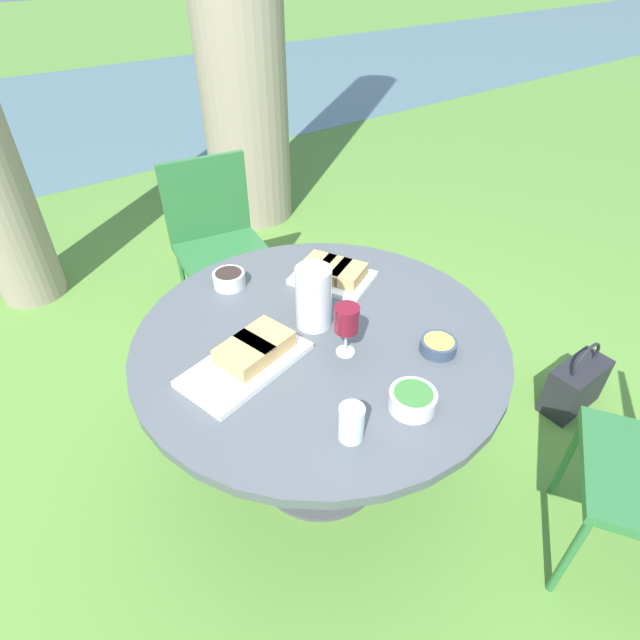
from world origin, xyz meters
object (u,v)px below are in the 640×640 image
at_px(dining_table, 320,359).
at_px(handbag, 575,385).
at_px(water_pitcher, 314,297).
at_px(chair_near_right, 217,234).
at_px(wine_glass, 347,320).

xyz_separation_m(dining_table, handbag, (1.13, -0.43, -0.46)).
bearing_deg(water_pitcher, dining_table, -107.42).
bearing_deg(water_pitcher, handbag, -23.86).
distance_m(chair_near_right, water_pitcher, 1.13).
distance_m(water_pitcher, wine_glass, 0.18).
height_order(dining_table, handbag, dining_table).
relative_size(dining_table, wine_glass, 6.97).
height_order(dining_table, wine_glass, wine_glass).
xyz_separation_m(wine_glass, handbag, (1.12, -0.31, -0.70)).
distance_m(dining_table, handbag, 1.29).
xyz_separation_m(dining_table, wine_glass, (0.01, -0.12, 0.24)).
relative_size(chair_near_right, wine_glass, 5.02).
distance_m(chair_near_right, wine_glass, 1.31).
distance_m(dining_table, water_pitcher, 0.23).
bearing_deg(chair_near_right, wine_glass, -98.14).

